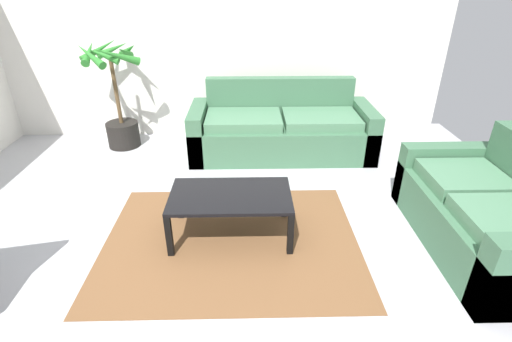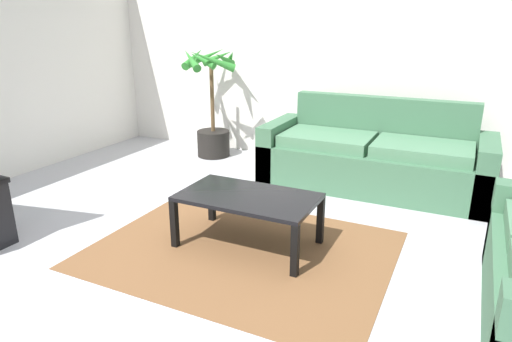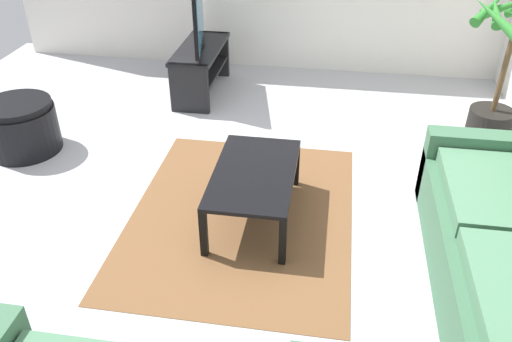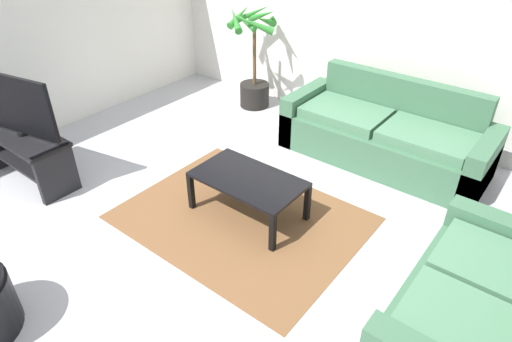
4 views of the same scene
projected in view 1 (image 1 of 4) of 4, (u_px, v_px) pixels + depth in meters
The scene contains 7 objects.
ground_plane at pixel (211, 275), 2.93m from camera, with size 6.60×6.60×0.00m, color #B2B2B7.
wall_back at pixel (224, 37), 4.97m from camera, with size 6.00×0.06×2.70m, color silver.
couch_main at pixel (281, 131), 4.83m from camera, with size 2.28×0.90×0.90m.
couch_loveseat at pixel (488, 216), 3.12m from camera, with size 0.90×1.64×0.90m.
coffee_table at pixel (231, 199), 3.23m from camera, with size 1.04×0.60×0.41m.
area_rug at pixel (231, 240), 3.31m from camera, with size 2.20×1.70×0.01m, color brown.
potted_palm at pixel (118, 104), 4.89m from camera, with size 0.80×0.81×1.38m.
Camera 1 is at (0.30, -2.23, 2.07)m, focal length 26.51 mm.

